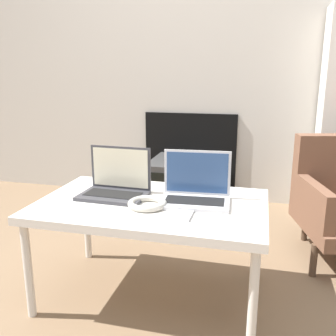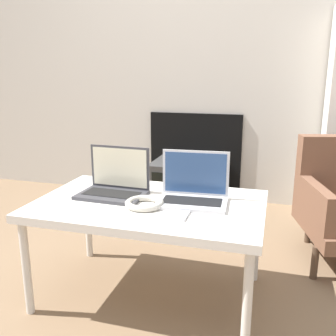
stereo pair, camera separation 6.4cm
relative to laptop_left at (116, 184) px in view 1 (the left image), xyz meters
The scene contains 8 objects.
ground_plane 0.62m from the laptop_left, 56.44° to the right, with size 14.00×14.00×0.00m, color #7A6047.
wall_back 1.67m from the laptop_left, 82.71° to the left, with size 7.00×0.08×2.60m.
table 0.22m from the laptop_left, 15.99° to the right, with size 1.01×0.63×0.47m.
laptop_left is the anchor object (origin of this frame).
laptop_right 0.38m from the laptop_left, ahead, with size 0.32×0.22×0.22m.
headphones 0.22m from the laptop_left, 32.31° to the right, with size 0.17×0.17×0.03m.
phone 0.41m from the laptop_left, 26.75° to the right, with size 0.07×0.13×0.01m.
tv 1.21m from the laptop_left, 86.04° to the left, with size 0.49×0.53×0.38m.
Camera 1 is at (0.46, -1.28, 1.03)m, focal length 40.00 mm.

